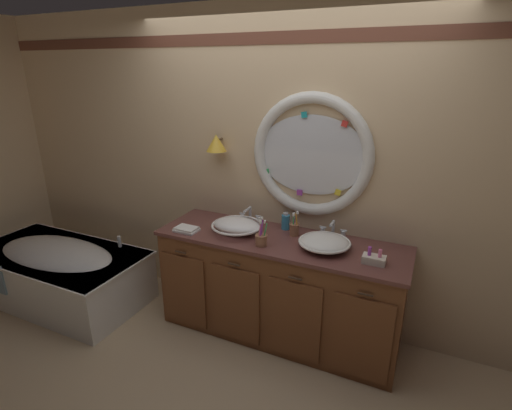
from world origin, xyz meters
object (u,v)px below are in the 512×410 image
toothbrush_holder_left (261,239)px  bathtub (59,270)px  sink_basin_left (237,225)px  toiletry_basket (374,259)px  folded_hand_towel (186,229)px  soap_dispenser (286,222)px  toothbrush_holder_right (294,229)px  sink_basin_right (324,242)px

toothbrush_holder_left → bathtub: bearing=-173.5°
sink_basin_left → toiletry_basket: bearing=-3.9°
toothbrush_holder_left → folded_hand_towel: 0.66m
soap_dispenser → toiletry_basket: soap_dispenser is taller
soap_dispenser → folded_hand_towel: soap_dispenser is taller
sink_basin_left → toothbrush_holder_right: (0.44, 0.14, -0.00)m
folded_hand_towel → toiletry_basket: toiletry_basket is taller
bathtub → toothbrush_holder_left: toothbrush_holder_left is taller
bathtub → toiletry_basket: toiletry_basket is taller
folded_hand_towel → sink_basin_right: bearing=8.0°
soap_dispenser → folded_hand_towel: size_ratio=0.80×
soap_dispenser → folded_hand_towel: 0.81m
bathtub → toiletry_basket: 2.89m
sink_basin_left → soap_dispenser: size_ratio=2.73×
toothbrush_holder_right → folded_hand_towel: size_ratio=1.09×
bathtub → sink_basin_right: size_ratio=4.36×
bathtub → folded_hand_towel: size_ratio=8.74×
bathtub → folded_hand_towel: 1.48m
sink_basin_left → toothbrush_holder_left: 0.31m
sink_basin_left → sink_basin_right: (0.72, 0.00, -0.01)m
bathtub → sink_basin_right: sink_basin_right is taller
sink_basin_left → soap_dispenser: soap_dispenser is taller
soap_dispenser → toiletry_basket: 0.81m
bathtub → toiletry_basket: size_ratio=10.83×
toothbrush_holder_right → soap_dispenser: 0.14m
sink_basin_left → soap_dispenser: 0.40m
sink_basin_left → toothbrush_holder_left: size_ratio=1.85×
soap_dispenser → toothbrush_holder_right: bearing=-39.5°
folded_hand_towel → soap_dispenser: bearing=28.2°
toothbrush_holder_right → bathtub: bearing=-166.8°
toothbrush_holder_right → sink_basin_left: bearing=-162.7°
folded_hand_towel → toothbrush_holder_right: bearing=19.6°
toothbrush_holder_right → toiletry_basket: 0.68m
bathtub → sink_basin_right: (2.44, 0.37, 0.61)m
sink_basin_left → toothbrush_holder_right: toothbrush_holder_right is taller
sink_basin_left → toothbrush_holder_right: 0.46m
bathtub → soap_dispenser: 2.23m
bathtub → sink_basin_right: 2.55m
sink_basin_left → toothbrush_holder_left: toothbrush_holder_left is taller
toiletry_basket → folded_hand_towel: bearing=-176.9°
toothbrush_holder_right → toothbrush_holder_left: bearing=-119.7°
sink_basin_right → folded_hand_towel: (-1.10, -0.16, -0.04)m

